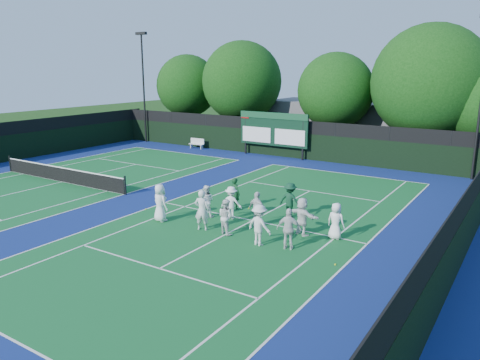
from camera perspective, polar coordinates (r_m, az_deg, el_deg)
The scene contains 31 objects.
ground at distance 21.25m, azimuth 0.13°, elevation -5.71°, with size 120.00×120.00×0.00m, color #16390F.
court_apron at distance 25.54m, azimuth -10.03°, elevation -2.56°, with size 34.00×32.00×0.01m, color navy.
near_court at distance 22.04m, azimuth 1.54°, elevation -4.96°, with size 11.05×23.85×0.01m.
left_court at distance 31.40m, azimuth -20.82°, elevation -0.20°, with size 11.05×23.85×0.01m.
back_fence at distance 37.36m, azimuth 5.72°, elevation 4.83°, with size 34.00×0.08×3.00m.
divider_fence_right at distance 18.83m, azimuth 25.76°, elevation -5.34°, with size 0.08×32.00×3.00m.
scoreboard at distance 37.35m, azimuth 4.07°, elevation 6.15°, with size 6.00×0.21×3.55m.
clubhouse at distance 43.12m, azimuth 15.45°, elevation 6.45°, with size 18.00×6.00×4.00m, color #5C5D62.
light_pole_left at distance 45.55m, azimuth -11.73°, elevation 12.44°, with size 1.20×0.30×10.12m.
tennis_net at distance 31.29m, azimuth -20.89°, elevation 0.66°, with size 11.30×0.10×1.10m.
bench at distance 41.54m, azimuth -5.27°, elevation 4.51°, with size 1.43×0.45×0.89m.
tree_a at distance 46.93m, azimuth -6.21°, elevation 11.16°, with size 6.01×6.01×8.23m.
tree_b at distance 43.22m, azimuth 0.43°, elevation 11.68°, with size 7.21×7.21×9.35m.
tree_c at distance 39.15m, azimuth 11.81°, elevation 10.37°, with size 6.12×6.12×8.21m.
tree_d at distance 37.12m, azimuth 22.39°, elevation 10.59°, with size 8.38×8.38×10.12m.
tennis_ball_2 at distance 17.64m, azimuth 11.54°, elevation -10.07°, with size 0.07×0.07×0.07m, color #C8DA19.
tennis_ball_3 at distance 24.14m, azimuth -11.40°, elevation -3.51°, with size 0.07×0.07×0.07m, color #C8DA19.
tennis_ball_4 at distance 23.80m, azimuth 1.07°, elevation -3.48°, with size 0.07×0.07×0.07m, color #C8DA19.
tennis_ball_5 at distance 21.68m, azimuth 6.31°, elevation -5.30°, with size 0.07×0.07×0.07m, color #C8DA19.
player_front_0 at distance 22.05m, azimuth -9.71°, elevation -2.76°, with size 0.87×0.56×1.77m, color white.
player_front_1 at distance 20.62m, azimuth -4.66°, elevation -3.68°, with size 0.67×0.44×1.84m, color silver.
player_front_2 at distance 20.13m, azimuth -1.71°, elevation -4.49°, with size 0.76×0.59×1.56m, color silver.
player_front_3 at distance 18.87m, azimuth 2.37°, elevation -5.52°, with size 1.10×0.63×1.71m, color silver.
player_front_4 at distance 18.55m, azimuth 5.99°, elevation -5.97°, with size 0.98×0.41×1.68m, color silver.
player_back_0 at distance 22.44m, azimuth -4.13°, elevation -2.58°, with size 0.76×0.59×1.57m, color white.
player_back_1 at distance 22.13m, azimuth -1.07°, elevation -2.78°, with size 1.01×0.58×1.57m, color white.
player_back_2 at distance 21.01m, azimuth 2.10°, elevation -3.60°, with size 0.96×0.40×1.63m, color silver.
player_back_3 at distance 20.16m, azimuth 7.60°, elevation -4.42°, with size 1.54×0.49×1.66m, color white.
player_back_4 at distance 19.97m, azimuth 11.60°, elevation -4.92°, with size 0.76×0.50×1.56m, color white.
coach_left at distance 23.65m, azimuth -0.59°, elevation -1.63°, with size 0.59×0.39×1.62m, color #103C1D.
coach_right at distance 22.40m, azimuth 6.12°, elevation -2.48°, with size 1.10×0.63×1.70m, color #0F3923.
Camera 1 is at (10.85, -16.85, 7.05)m, focal length 35.00 mm.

